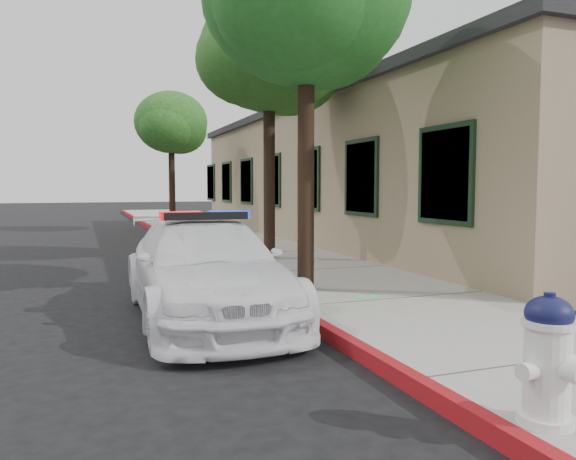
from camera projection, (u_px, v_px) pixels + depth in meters
The scene contains 9 objects.
ground at pixel (288, 318), 7.46m from camera, with size 120.00×120.00×0.00m, color black.
sidewalk at pixel (312, 273), 10.82m from camera, with size 3.20×60.00×0.15m, color gray.
red_curb at pixel (235, 278), 10.28m from camera, with size 0.14×60.00×0.16m, color maroon.
clapboard_building at pixel (386, 175), 18.03m from camera, with size 7.30×20.89×4.24m.
police_car at pixel (206, 269), 7.39m from camera, with size 1.93×4.55×1.43m.
fire_hydrant at pixel (548, 359), 3.74m from camera, with size 0.52×0.45×0.90m.
street_tree_near at pixel (307, 4), 8.39m from camera, with size 3.18×3.24×5.82m.
street_tree_mid at pixel (270, 59), 12.26m from camera, with size 3.34×3.06×5.84m.
street_tree_far at pixel (172, 126), 21.09m from camera, with size 2.79×2.84×5.20m.
Camera 1 is at (-2.55, -6.89, 1.75)m, focal length 34.86 mm.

